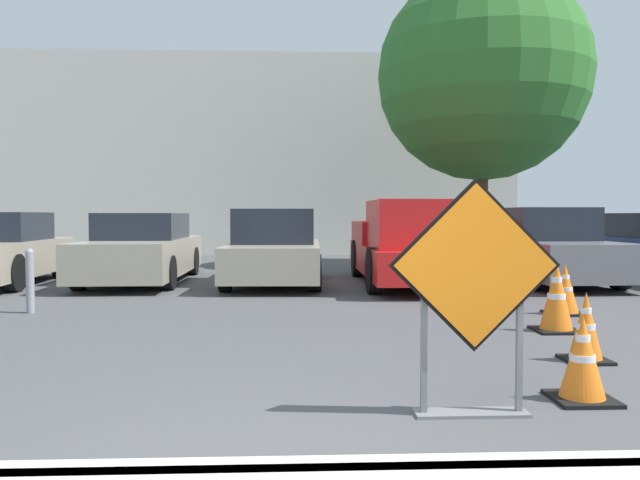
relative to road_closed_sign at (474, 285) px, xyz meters
name	(u,v)px	position (x,y,z in m)	size (l,w,h in m)	color
ground_plane	(279,280)	(-1.50, 8.91, -0.89)	(96.00, 96.00, 0.00)	#4C4C4F
curb_lip	(234,479)	(-1.50, -1.09, -0.82)	(28.56, 0.20, 0.14)	beige
road_closed_sign	(474,285)	(0.00, 0.00, 0.00)	(1.16, 0.20, 1.60)	black
traffic_cone_nearest	(582,360)	(0.90, 0.32, -0.59)	(0.44, 0.44, 0.63)	black
traffic_cone_second	(586,328)	(1.50, 1.52, -0.58)	(0.40, 0.40, 0.64)	black
traffic_cone_third	(556,297)	(1.86, 3.00, -0.49)	(0.50, 0.50, 0.82)	black
traffic_cone_fourth	(565,290)	(2.50, 4.23, -0.55)	(0.49, 0.49, 0.69)	black
parked_car_third	(143,250)	(-4.28, 8.71, -0.24)	(1.83, 4.70, 1.40)	#A39984
parked_car_fourth	(275,250)	(-1.57, 8.19, -0.22)	(1.89, 4.07, 1.48)	#A39984
pickup_truck	(415,248)	(1.13, 7.73, -0.15)	(2.13, 5.12, 1.62)	red
parked_car_fifth	(541,248)	(3.83, 8.37, -0.20)	(1.97, 4.75, 1.51)	slate
bollard_nearest	(30,279)	(-4.85, 4.65, -0.41)	(0.12, 0.12, 0.90)	gray
building_facade_backdrop	(253,160)	(-2.74, 19.69, 2.55)	(18.57, 5.00, 6.89)	beige
street_tree_behind_lot	(483,75)	(3.64, 11.77, 4.04)	(5.37, 5.37, 7.62)	#513823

